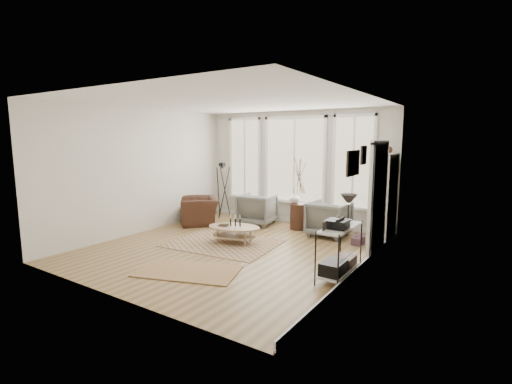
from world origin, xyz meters
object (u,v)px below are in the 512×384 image
Objects in this scene: bookcase at (385,198)px; low_shelf at (340,246)px; coffee_table at (234,230)px; side_table at (299,195)px; armchair_right at (329,219)px; armchair_left at (257,209)px; accent_chair at (199,211)px.

bookcase is 2.56m from low_shelf.
side_table is at bearing 71.38° from coffee_table.
low_shelf is at bearing 116.89° from armchair_right.
armchair_left is at bearing -177.32° from bookcase.
side_table reaches higher than low_shelf.
accent_chair is at bearing -160.35° from side_table.
bookcase is 1.96× the size of accent_chair.
side_table reaches higher than accent_chair.
coffee_table is 2.21m from armchair_right.
low_shelf reaches higher than coffee_table.
bookcase is at bearing 53.54° from accent_chair.
side_table is at bearing 128.41° from low_shelf.
armchair_left is (-3.16, -0.15, -0.56)m from bookcase.
side_table reaches higher than coffee_table.
bookcase is at bearing 0.89° from side_table.
side_table is 1.69× the size of accent_chair.
armchair_right reaches higher than coffee_table.
coffee_table is at bearing -144.86° from bookcase.
low_shelf is 1.49× the size of armchair_right.
coffee_table is (-2.59, 0.66, -0.23)m from low_shelf.
armchair_left reaches higher than accent_chair.
armchair_right is 3.39m from accent_chair.
armchair_right is at bearing 47.94° from coffee_table.
armchair_left is 0.83× the size of accent_chair.
coffee_table is at bearing 97.21° from armchair_left.
coffee_table is 0.72× the size of side_table.
bookcase is 2.03m from side_table.
side_table is (-1.97, 2.49, 0.34)m from low_shelf.
coffee_table is 2.07m from accent_chair.
bookcase is 1.62× the size of coffee_table.
bookcase is 3.31m from coffee_table.
armchair_left is 1.22m from side_table.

